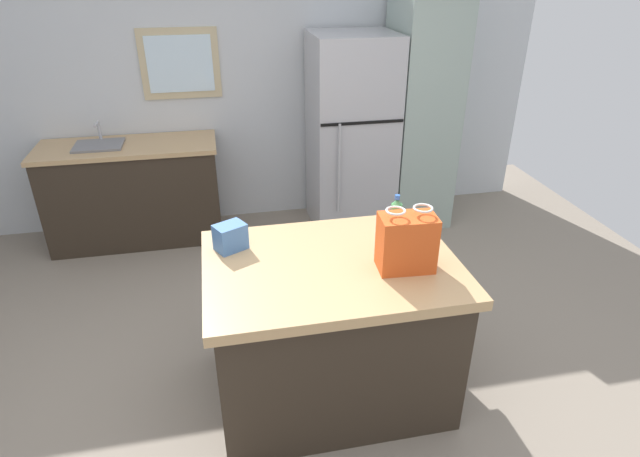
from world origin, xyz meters
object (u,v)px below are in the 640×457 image
at_px(kitchen_island, 331,329).
at_px(bottle, 396,218).
at_px(tall_cabinet, 421,114).
at_px(small_box, 230,237).
at_px(shopping_bag, 407,242).
at_px(refrigerator, 351,135).

bearing_deg(kitchen_island, bottle, 25.24).
height_order(kitchen_island, tall_cabinet, tall_cabinet).
xyz_separation_m(small_box, bottle, (0.94, -0.06, 0.05)).
bearing_deg(shopping_bag, bottle, 80.13).
distance_m(shopping_bag, small_box, 0.96).
relative_size(small_box, bottle, 0.61).
bearing_deg(tall_cabinet, bottle, -114.97).
relative_size(refrigerator, shopping_bag, 5.17).
height_order(kitchen_island, shopping_bag, shopping_bag).
bearing_deg(shopping_bag, small_box, 156.41).
height_order(shopping_bag, bottle, shopping_bag).
bearing_deg(shopping_bag, refrigerator, 82.25).
bearing_deg(small_box, tall_cabinet, 45.93).
bearing_deg(small_box, bottle, -3.39).
height_order(kitchen_island, refrigerator, refrigerator).
bearing_deg(refrigerator, shopping_bag, -97.75).
xyz_separation_m(kitchen_island, shopping_bag, (0.36, -0.13, 0.60)).
relative_size(shopping_bag, small_box, 2.11).
xyz_separation_m(tall_cabinet, shopping_bag, (-0.98, -2.30, -0.00)).
relative_size(tall_cabinet, small_box, 12.87).
relative_size(refrigerator, bottle, 6.65).
bearing_deg(small_box, shopping_bag, -23.59).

